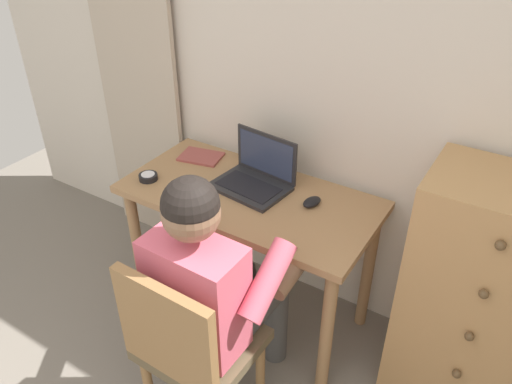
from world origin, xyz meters
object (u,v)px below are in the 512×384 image
computer_mouse (312,202)px  notebook_pad (201,157)px  desk_clock (148,177)px  person_seated (217,282)px  dresser (482,300)px  laptop (256,176)px  desk (249,215)px  chair (190,346)px

computer_mouse → notebook_pad: (-0.68, 0.08, -0.01)m
computer_mouse → notebook_pad: size_ratio=0.48×
desk_clock → person_seated: bearing=-27.8°
person_seated → desk_clock: bearing=152.2°
dresser → laptop: (-1.07, -0.02, 0.25)m
desk → dresser: 1.06m
laptop → desk_clock: laptop is taller
chair → desk_clock: chair is taller
chair → computer_mouse: (0.12, 0.75, 0.27)m
dresser → person_seated: bearing=-146.2°
desk_clock → notebook_pad: bearing=74.8°
person_seated → laptop: bearing=107.7°
desk → dresser: size_ratio=1.09×
laptop → notebook_pad: size_ratio=1.75×
chair → notebook_pad: 1.03m
dresser → computer_mouse: size_ratio=10.89×
computer_mouse → desk_clock: (-0.76, -0.22, -0.00)m
desk → dresser: bearing=5.4°
laptop → computer_mouse: bearing=-1.3°
person_seated → computer_mouse: size_ratio=11.97×
laptop → computer_mouse: 0.30m
laptop → desk: bearing=-79.5°
person_seated → laptop: (-0.18, 0.57, 0.12)m
dresser → computer_mouse: 0.80m
chair → computer_mouse: 0.80m
chair → computer_mouse: bearing=80.8°
person_seated → notebook_pad: size_ratio=5.70×
person_seated → computer_mouse: person_seated is taller
desk → computer_mouse: size_ratio=11.87×
notebook_pad → computer_mouse: bearing=-19.4°
desk → dresser: (1.05, 0.10, -0.09)m
dresser → desk_clock: 1.56m
chair → person_seated: person_seated is taller
dresser → laptop: bearing=-178.9°
laptop → notebook_pad: bearing=168.8°
desk → person_seated: (0.17, -0.49, 0.04)m
desk → laptop: laptop is taller
desk → chair: bearing=-76.3°
person_seated → computer_mouse: 0.58m
dresser → desk_clock: (-1.53, -0.25, 0.22)m
chair → desk_clock: bearing=140.8°
chair → dresser: bearing=41.1°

